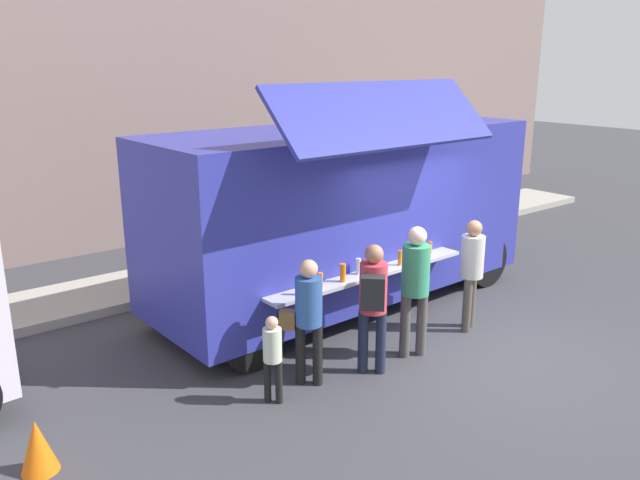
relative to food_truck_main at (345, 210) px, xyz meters
The scene contains 11 objects.
ground_plane 2.97m from the food_truck_main, 84.10° to the right, with size 60.00×60.00×0.00m, color #38383D.
curb_strip 5.01m from the food_truck_main, 146.78° to the left, with size 28.00×1.60×0.15m, color #9E998E.
building_behind 7.62m from the food_truck_main, 114.73° to the left, with size 32.00×2.40×8.21m, color gray.
food_truck_main is the anchor object (origin of this frame).
traffic_cone_orange 5.58m from the food_truck_main, 163.23° to the right, with size 0.36×0.36×0.55m, color orange.
trash_bin 4.59m from the food_truck_main, 31.42° to the left, with size 0.60×0.60×0.90m, color #2D6535.
customer_front_ordering 2.17m from the food_truck_main, 104.26° to the right, with size 0.37×0.37×1.80m.
customer_mid_with_backpack 2.52m from the food_truck_main, 122.15° to the right, with size 0.52×0.53×1.70m.
customer_rear_waiting 2.83m from the food_truck_main, 139.52° to the right, with size 0.47×0.46×1.61m.
customer_extra_browsing 2.16m from the food_truck_main, 68.31° to the right, with size 0.34×0.34×1.66m.
child_near_queue 3.41m from the food_truck_main, 144.79° to the right, with size 0.22×0.22×1.08m.
Camera 1 is at (-6.61, -4.94, 3.87)m, focal length 35.62 mm.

